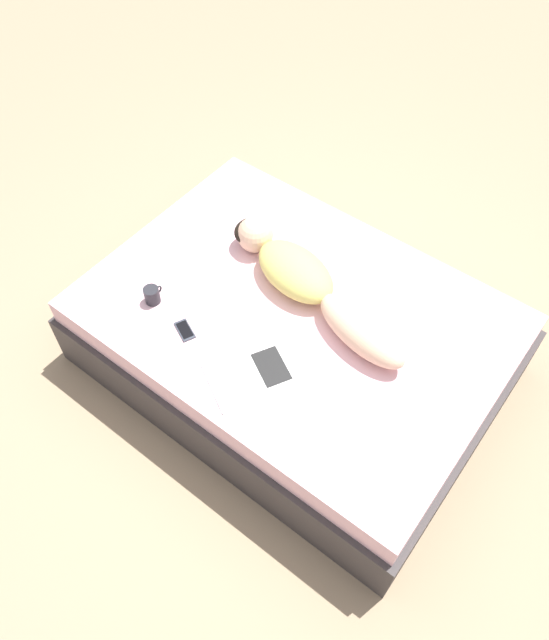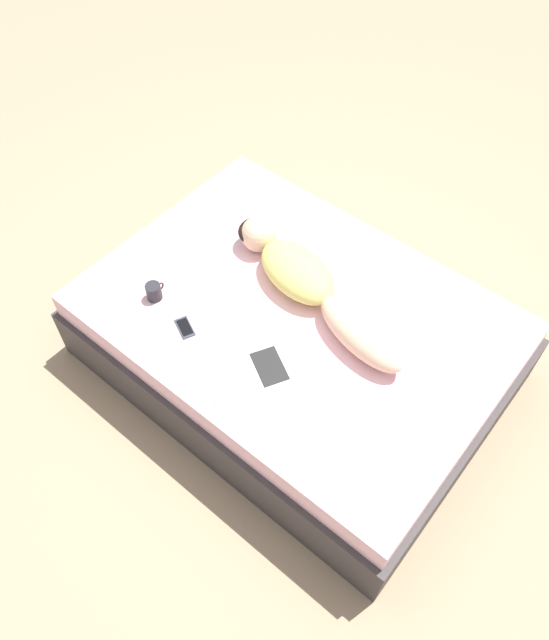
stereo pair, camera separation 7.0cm
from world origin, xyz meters
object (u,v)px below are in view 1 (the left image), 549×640
object	(u,v)px
person	(308,282)
open_magazine	(253,374)
cell_phone	(185,330)
coffee_mug	(152,295)

from	to	relation	value
person	open_magazine	xyz separation A→B (m)	(-0.56, -0.09, -0.09)
person	open_magazine	distance (m)	0.58
cell_phone	coffee_mug	bearing A→B (deg)	104.62
person	cell_phone	xyz separation A→B (m)	(-0.57, 0.34, -0.09)
coffee_mug	cell_phone	world-z (taller)	coffee_mug
cell_phone	open_magazine	bearing A→B (deg)	-64.94
open_magazine	coffee_mug	world-z (taller)	coffee_mug
person	coffee_mug	bearing A→B (deg)	143.87
coffee_mug	cell_phone	bearing A→B (deg)	-99.63
person	open_magazine	size ratio (longest dim) A/B	2.48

